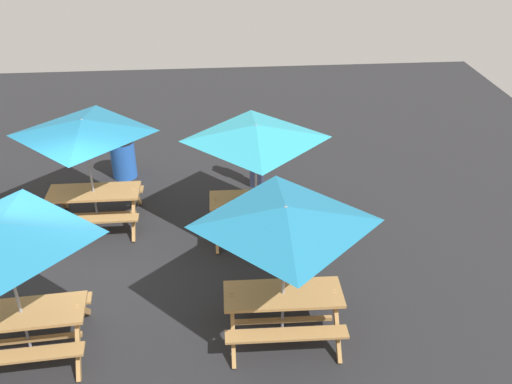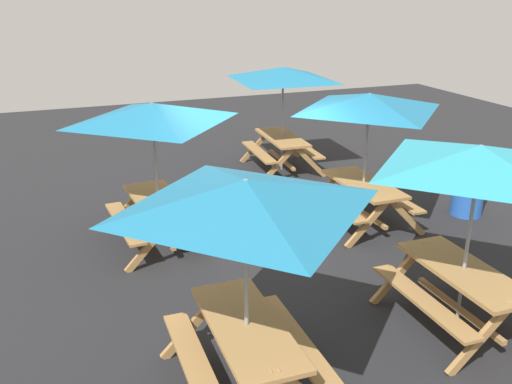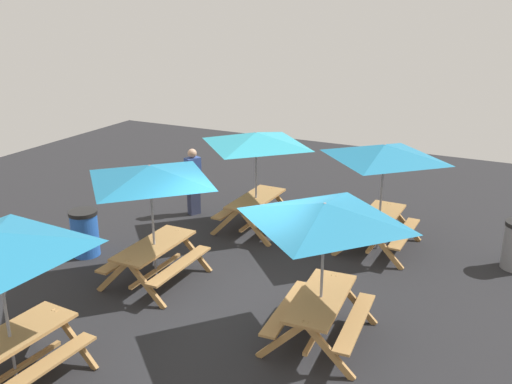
{
  "view_description": "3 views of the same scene",
  "coord_description": "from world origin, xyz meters",
  "views": [
    {
      "loc": [
        2.57,
        -8.02,
        6.4
      ],
      "look_at": [
        3.36,
        1.44,
        0.9
      ],
      "focal_mm": 40.0,
      "sensor_mm": 36.0,
      "label": 1
    },
    {
      "loc": [
        8.15,
        -3.07,
        3.98
      ],
      "look_at": [
        0.31,
        -0.06,
        0.9
      ],
      "focal_mm": 40.0,
      "sensor_mm": 36.0,
      "label": 2
    },
    {
      "loc": [
        -7.7,
        -4.07,
        5.13
      ],
      "look_at": [
        3.36,
        1.44,
        0.9
      ],
      "focal_mm": 40.0,
      "sensor_mm": 36.0,
      "label": 3
    }
  ],
  "objects": [
    {
      "name": "picnic_table_3",
      "position": [
        0.17,
        1.98,
        1.99
      ],
      "size": [
        2.01,
        2.01,
        2.34
      ],
      "rotation": [
        0.0,
        0.0,
        0.0
      ],
      "color": "#A87A44",
      "rests_on": "ground"
    },
    {
      "name": "picnic_table_1",
      "position": [
        3.36,
        1.44,
        1.99
      ],
      "size": [
        2.02,
        2.02,
        2.34
      ],
      "rotation": [
        0.0,
        0.0,
        -0.01
      ],
      "color": "#A87A44",
      "rests_on": "ground"
    },
    {
      "name": "person_standing",
      "position": [
        3.53,
        3.25,
        0.89
      ],
      "size": [
        0.42,
        0.35,
        1.67
      ],
      "rotation": [
        0.0,
        0.0,
        2.7
      ],
      "color": "#2D334C",
      "rests_on": "ground"
    },
    {
      "name": "ground_plane",
      "position": [
        0.0,
        0.0,
        0.0
      ],
      "size": [
        24.0,
        24.0,
        0.0
      ],
      "primitive_type": "plane",
      "color": "#232326",
      "rests_on": "ground"
    },
    {
      "name": "picnic_table_2",
      "position": [
        -0.3,
        -1.5,
        1.99
      ],
      "size": [
        2.14,
        2.14,
        2.34
      ],
      "rotation": [
        0.0,
        0.0,
        0.07
      ],
      "color": "#A87A44",
      "rests_on": "ground"
    },
    {
      "name": "picnic_table_4",
      "position": [
        3.53,
        -1.4,
        1.99
      ],
      "size": [
        2.04,
        2.04,
        2.34
      ],
      "rotation": [
        0.0,
        0.0,
        -0.02
      ],
      "color": "#A87A44",
      "rests_on": "ground"
    },
    {
      "name": "trash_bin_blue",
      "position": [
        0.49,
        3.99,
        0.49
      ],
      "size": [
        0.59,
        0.59,
        0.98
      ],
      "color": "blue",
      "rests_on": "ground"
    }
  ]
}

